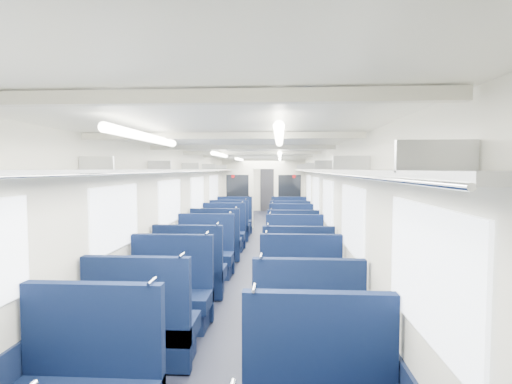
# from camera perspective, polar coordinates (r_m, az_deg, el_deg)

# --- Properties ---
(floor) EXTENTS (2.80, 18.00, 0.01)m
(floor) POSITION_cam_1_polar(r_m,az_deg,el_deg) (9.94, 0.22, -8.23)
(floor) COLOR black
(floor) RESTS_ON ground
(ceiling) EXTENTS (2.80, 18.00, 0.01)m
(ceiling) POSITION_cam_1_polar(r_m,az_deg,el_deg) (9.74, 0.22, 5.44)
(ceiling) COLOR silver
(ceiling) RESTS_ON wall_left
(wall_left) EXTENTS (0.02, 18.00, 2.35)m
(wall_left) POSITION_cam_1_polar(r_m,az_deg,el_deg) (9.95, -7.86, -1.41)
(wall_left) COLOR beige
(wall_left) RESTS_ON floor
(dado_left) EXTENTS (0.03, 17.90, 0.70)m
(dado_left) POSITION_cam_1_polar(r_m,az_deg,el_deg) (10.05, -7.74, -6.11)
(dado_left) COLOR black
(dado_left) RESTS_ON floor
(wall_right) EXTENTS (0.02, 18.00, 2.35)m
(wall_right) POSITION_cam_1_polar(r_m,az_deg,el_deg) (9.79, 8.43, -1.49)
(wall_right) COLOR beige
(wall_right) RESTS_ON floor
(dado_right) EXTENTS (0.03, 17.90, 0.70)m
(dado_right) POSITION_cam_1_polar(r_m,az_deg,el_deg) (9.89, 8.30, -6.26)
(dado_right) COLOR black
(dado_right) RESTS_ON floor
(wall_far) EXTENTS (2.80, 0.02, 2.35)m
(wall_far) POSITION_cam_1_polar(r_m,az_deg,el_deg) (18.75, 1.80, 0.84)
(wall_far) COLOR beige
(wall_far) RESTS_ON floor
(luggage_rack_left) EXTENTS (0.36, 17.40, 0.18)m
(luggage_rack_left) POSITION_cam_1_polar(r_m,az_deg,el_deg) (9.88, -6.83, 3.20)
(luggage_rack_left) COLOR #B2B5BA
(luggage_rack_left) RESTS_ON wall_left
(luggage_rack_right) EXTENTS (0.36, 17.40, 0.18)m
(luggage_rack_right) POSITION_cam_1_polar(r_m,az_deg,el_deg) (9.74, 7.38, 3.19)
(luggage_rack_right) COLOR #B2B5BA
(luggage_rack_right) RESTS_ON wall_right
(windows) EXTENTS (2.78, 15.60, 0.75)m
(windows) POSITION_cam_1_polar(r_m,az_deg,el_deg) (9.30, 0.06, -0.20)
(windows) COLOR white
(windows) RESTS_ON wall_left
(ceiling_fittings) EXTENTS (2.70, 16.06, 0.11)m
(ceiling_fittings) POSITION_cam_1_polar(r_m,az_deg,el_deg) (9.48, 0.13, 5.13)
(ceiling_fittings) COLOR beige
(ceiling_fittings) RESTS_ON ceiling
(end_door) EXTENTS (0.75, 0.06, 2.00)m
(end_door) POSITION_cam_1_polar(r_m,az_deg,el_deg) (18.69, 1.79, 0.30)
(end_door) COLOR black
(end_door) RESTS_ON floor
(bulkhead) EXTENTS (2.80, 0.10, 2.35)m
(bulkhead) POSITION_cam_1_polar(r_m,az_deg,el_deg) (13.26, 1.09, 0.05)
(bulkhead) COLOR beige
(bulkhead) RESTS_ON floor
(seat_4) EXTENTS (1.06, 0.59, 1.18)m
(seat_4) POSITION_cam_1_polar(r_m,az_deg,el_deg) (4.38, -16.13, -18.67)
(seat_4) COLOR #0B1738
(seat_4) RESTS_ON floor
(seat_5) EXTENTS (1.06, 0.59, 1.18)m
(seat_5) POSITION_cam_1_polar(r_m,az_deg,el_deg) (4.17, 7.40, -19.73)
(seat_5) COLOR #0B1738
(seat_5) RESTS_ON floor
(seat_6) EXTENTS (1.06, 0.59, 1.18)m
(seat_6) POSITION_cam_1_polar(r_m,az_deg,el_deg) (5.27, -12.37, -14.77)
(seat_6) COLOR #0B1738
(seat_6) RESTS_ON floor
(seat_7) EXTENTS (1.06, 0.59, 1.18)m
(seat_7) POSITION_cam_1_polar(r_m,az_deg,el_deg) (5.20, 6.55, -14.97)
(seat_7) COLOR #0B1738
(seat_7) RESTS_ON floor
(seat_8) EXTENTS (1.06, 0.59, 1.18)m
(seat_8) POSITION_cam_1_polar(r_m,az_deg,el_deg) (6.32, -9.49, -11.65)
(seat_8) COLOR #0B1738
(seat_8) RESTS_ON floor
(seat_9) EXTENTS (1.06, 0.59, 1.18)m
(seat_9) POSITION_cam_1_polar(r_m,az_deg,el_deg) (6.16, 6.04, -12.03)
(seat_9) COLOR #0B1738
(seat_9) RESTS_ON floor
(seat_10) EXTENTS (1.06, 0.59, 1.18)m
(seat_10) POSITION_cam_1_polar(r_m,az_deg,el_deg) (7.48, -7.37, -9.28)
(seat_10) COLOR #0B1738
(seat_10) RESTS_ON floor
(seat_11) EXTENTS (1.06, 0.59, 1.18)m
(seat_11) POSITION_cam_1_polar(r_m,az_deg,el_deg) (7.33, 5.62, -9.53)
(seat_11) COLOR #0B1738
(seat_11) RESTS_ON floor
(seat_12) EXTENTS (1.06, 0.59, 1.18)m
(seat_12) POSITION_cam_1_polar(r_m,az_deg,el_deg) (8.70, -5.78, -7.47)
(seat_12) COLOR #0B1738
(seat_12) RESTS_ON floor
(seat_13) EXTENTS (1.06, 0.59, 1.18)m
(seat_13) POSITION_cam_1_polar(r_m,az_deg,el_deg) (8.39, 5.35, -7.88)
(seat_13) COLOR #0B1738
(seat_13) RESTS_ON floor
(seat_14) EXTENTS (1.06, 0.59, 1.18)m
(seat_14) POSITION_cam_1_polar(r_m,az_deg,el_deg) (9.77, -4.73, -6.27)
(seat_14) COLOR #0B1738
(seat_14) RESTS_ON floor
(seat_15) EXTENTS (1.06, 0.59, 1.18)m
(seat_15) POSITION_cam_1_polar(r_m,az_deg,el_deg) (9.54, 5.12, -6.51)
(seat_15) COLOR #0B1738
(seat_15) RESTS_ON floor
(seat_16) EXTENTS (1.06, 0.59, 1.18)m
(seat_16) POSITION_cam_1_polar(r_m,az_deg,el_deg) (10.97, -3.82, -5.21)
(seat_16) COLOR #0B1738
(seat_16) RESTS_ON floor
(seat_17) EXTENTS (1.06, 0.59, 1.18)m
(seat_17) POSITION_cam_1_polar(r_m,az_deg,el_deg) (10.68, 4.95, -5.45)
(seat_17) COLOR #0B1738
(seat_17) RESTS_ON floor
(seat_18) EXTENTS (1.06, 0.59, 1.18)m
(seat_18) POSITION_cam_1_polar(r_m,az_deg,el_deg) (11.98, -3.19, -4.48)
(seat_18) COLOR #0B1738
(seat_18) RESTS_ON floor
(seat_19) EXTENTS (1.06, 0.59, 1.18)m
(seat_19) POSITION_cam_1_polar(r_m,az_deg,el_deg) (11.92, 4.80, -4.53)
(seat_19) COLOR #0B1738
(seat_19) RESTS_ON floor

